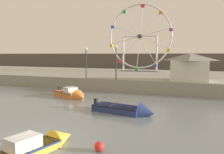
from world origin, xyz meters
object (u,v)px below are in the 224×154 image
(promenade_lamp_near, at_px, (116,57))
(promenade_lamp_far, at_px, (86,58))
(motorboat_navy_blue, at_px, (128,110))
(mooring_buoy_orange, at_px, (99,147))
(motorboat_orange_hull, at_px, (72,94))
(ferris_wheel_white_frame, at_px, (140,38))
(motorboat_mustard_yellow, at_px, (32,148))
(carnival_booth_white_ticket, at_px, (190,66))

(promenade_lamp_near, height_order, promenade_lamp_far, promenade_lamp_near)
(motorboat_navy_blue, height_order, mooring_buoy_orange, motorboat_navy_blue)
(motorboat_orange_hull, height_order, mooring_buoy_orange, motorboat_orange_hull)
(ferris_wheel_white_frame, xyz_separation_m, promenade_lamp_far, (-3.08, -13.14, -3.17))
(motorboat_orange_hull, bearing_deg, ferris_wheel_white_frame, 112.71)
(motorboat_mustard_yellow, distance_m, ferris_wheel_white_frame, 31.19)
(promenade_lamp_far, bearing_deg, mooring_buoy_orange, -60.30)
(ferris_wheel_white_frame, xyz_separation_m, promenade_lamp_near, (0.68, -12.94, -3.04))
(motorboat_mustard_yellow, height_order, promenade_lamp_far, promenade_lamp_far)
(ferris_wheel_white_frame, height_order, promenade_lamp_near, ferris_wheel_white_frame)
(carnival_booth_white_ticket, relative_size, promenade_lamp_far, 1.16)
(promenade_lamp_far, bearing_deg, carnival_booth_white_ticket, 8.38)
(carnival_booth_white_ticket, xyz_separation_m, promenade_lamp_near, (-8.02, -1.54, 0.99))
(promenade_lamp_far, distance_m, mooring_buoy_orange, 18.61)
(motorboat_mustard_yellow, relative_size, motorboat_orange_hull, 1.23)
(motorboat_navy_blue, xyz_separation_m, motorboat_orange_hull, (-7.02, 3.89, 0.05))
(motorboat_orange_hull, height_order, promenade_lamp_far, promenade_lamp_far)
(carnival_booth_white_ticket, distance_m, promenade_lamp_far, 11.94)
(motorboat_mustard_yellow, relative_size, mooring_buoy_orange, 12.79)
(promenade_lamp_far, bearing_deg, motorboat_mustard_yellow, -69.34)
(motorboat_orange_hull, relative_size, mooring_buoy_orange, 10.43)
(ferris_wheel_white_frame, distance_m, mooring_buoy_orange, 30.37)
(promenade_lamp_far, bearing_deg, motorboat_navy_blue, -48.01)
(motorboat_mustard_yellow, relative_size, ferris_wheel_white_frame, 0.51)
(motorboat_mustard_yellow, relative_size, carnival_booth_white_ticket, 1.33)
(motorboat_navy_blue, xyz_separation_m, ferris_wheel_white_frame, (-5.17, 22.30, 6.71))
(motorboat_mustard_yellow, xyz_separation_m, mooring_buoy_orange, (2.59, 1.27, -0.04))
(promenade_lamp_far, height_order, mooring_buoy_orange, promenade_lamp_far)
(motorboat_mustard_yellow, relative_size, promenade_lamp_near, 1.45)
(mooring_buoy_orange, bearing_deg, carnival_booth_white_ticket, 81.19)
(carnival_booth_white_ticket, bearing_deg, motorboat_mustard_yellow, -105.74)
(motorboat_mustard_yellow, height_order, mooring_buoy_orange, motorboat_mustard_yellow)
(ferris_wheel_white_frame, height_order, promenade_lamp_far, ferris_wheel_white_frame)
(carnival_booth_white_ticket, bearing_deg, promenade_lamp_near, -169.15)
(motorboat_orange_hull, bearing_deg, motorboat_mustard_yellow, -37.78)
(ferris_wheel_white_frame, relative_size, mooring_buoy_orange, 25.28)
(promenade_lamp_near, bearing_deg, motorboat_mustard_yellow, -81.13)
(carnival_booth_white_ticket, bearing_deg, motorboat_navy_blue, -107.92)
(motorboat_orange_hull, bearing_deg, mooring_buoy_orange, -25.13)
(carnival_booth_white_ticket, distance_m, promenade_lamp_near, 8.23)
(motorboat_mustard_yellow, height_order, carnival_booth_white_ticket, carnival_booth_white_ticket)
(motorboat_mustard_yellow, bearing_deg, ferris_wheel_white_frame, 19.42)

